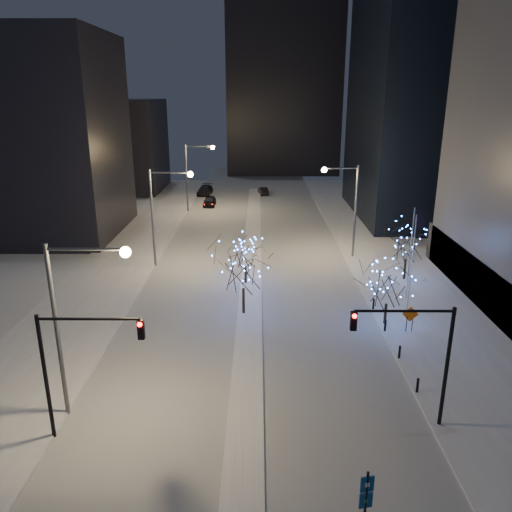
{
  "coord_description": "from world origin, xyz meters",
  "views": [
    {
      "loc": [
        0.7,
        -21.83,
        17.21
      ],
      "look_at": [
        0.51,
        15.23,
        5.0
      ],
      "focal_mm": 35.0,
      "sensor_mm": 36.0,
      "label": 1
    }
  ],
  "objects_px": {
    "street_lamp_w_near": "(74,308)",
    "holiday_tree_plaza_far": "(407,243)",
    "holiday_tree_median_far": "(245,254)",
    "street_lamp_w_mid": "(162,205)",
    "street_lamp_w_far": "(193,168)",
    "car_far": "(205,190)",
    "street_lamp_east": "(347,199)",
    "car_mid": "(263,191)",
    "holiday_tree_plaza_near": "(388,285)",
    "traffic_signal_west": "(74,356)",
    "holiday_tree_median_near": "(243,265)",
    "construction_sign": "(410,316)",
    "car_near": "(209,201)",
    "traffic_signal_east": "(419,348)",
    "wayfinding_sign": "(366,497)"
  },
  "relations": [
    {
      "from": "holiday_tree_plaza_near",
      "to": "wayfinding_sign",
      "type": "relative_size",
      "value": 1.7
    },
    {
      "from": "traffic_signal_west",
      "to": "car_mid",
      "type": "relative_size",
      "value": 1.8
    },
    {
      "from": "street_lamp_w_mid",
      "to": "car_near",
      "type": "distance_m",
      "value": 29.5
    },
    {
      "from": "construction_sign",
      "to": "car_far",
      "type": "bearing_deg",
      "value": 115.86
    },
    {
      "from": "street_lamp_w_mid",
      "to": "car_far",
      "type": "xyz_separation_m",
      "value": [
        0.22,
        37.9,
        -5.7
      ]
    },
    {
      "from": "street_lamp_w_mid",
      "to": "car_far",
      "type": "distance_m",
      "value": 38.33
    },
    {
      "from": "street_lamp_east",
      "to": "holiday_tree_plaza_far",
      "type": "relative_size",
      "value": 1.79
    },
    {
      "from": "street_lamp_w_mid",
      "to": "holiday_tree_median_far",
      "type": "distance_m",
      "value": 10.44
    },
    {
      "from": "car_mid",
      "to": "car_far",
      "type": "bearing_deg",
      "value": -7.53
    },
    {
      "from": "holiday_tree_plaza_near",
      "to": "holiday_tree_median_near",
      "type": "bearing_deg",
      "value": 170.32
    },
    {
      "from": "street_lamp_w_far",
      "to": "car_near",
      "type": "bearing_deg",
      "value": 64.48
    },
    {
      "from": "traffic_signal_west",
      "to": "construction_sign",
      "type": "bearing_deg",
      "value": 30.39
    },
    {
      "from": "holiday_tree_median_far",
      "to": "holiday_tree_plaza_far",
      "type": "relative_size",
      "value": 0.77
    },
    {
      "from": "street_lamp_w_far",
      "to": "holiday_tree_median_far",
      "type": "distance_m",
      "value": 31.39
    },
    {
      "from": "street_lamp_w_mid",
      "to": "street_lamp_east",
      "type": "xyz_separation_m",
      "value": [
        19.02,
        3.0,
        -0.05
      ]
    },
    {
      "from": "street_lamp_east",
      "to": "traffic_signal_west",
      "type": "bearing_deg",
      "value": -121.69
    },
    {
      "from": "traffic_signal_east",
      "to": "street_lamp_w_mid",
      "type": "bearing_deg",
      "value": 124.51
    },
    {
      "from": "street_lamp_w_far",
      "to": "construction_sign",
      "type": "bearing_deg",
      "value": -62.4
    },
    {
      "from": "street_lamp_w_near",
      "to": "holiday_tree_median_near",
      "type": "bearing_deg",
      "value": 57.38
    },
    {
      "from": "street_lamp_w_mid",
      "to": "street_lamp_w_far",
      "type": "relative_size",
      "value": 1.0
    },
    {
      "from": "car_near",
      "to": "traffic_signal_east",
      "type": "bearing_deg",
      "value": -73.0
    },
    {
      "from": "traffic_signal_west",
      "to": "street_lamp_east",
      "type": "bearing_deg",
      "value": 58.31
    },
    {
      "from": "street_lamp_east",
      "to": "street_lamp_w_mid",
      "type": "bearing_deg",
      "value": -171.04
    },
    {
      "from": "car_near",
      "to": "car_mid",
      "type": "bearing_deg",
      "value": 48.15
    },
    {
      "from": "car_mid",
      "to": "street_lamp_east",
      "type": "bearing_deg",
      "value": 94.33
    },
    {
      "from": "holiday_tree_median_near",
      "to": "holiday_tree_plaza_near",
      "type": "xyz_separation_m",
      "value": [
        11.0,
        -1.88,
        -0.89
      ]
    },
    {
      "from": "street_lamp_w_far",
      "to": "holiday_tree_plaza_near",
      "type": "relative_size",
      "value": 1.89
    },
    {
      "from": "street_lamp_w_far",
      "to": "street_lamp_east",
      "type": "xyz_separation_m",
      "value": [
        19.02,
        -22.0,
        -0.05
      ]
    },
    {
      "from": "street_lamp_w_far",
      "to": "street_lamp_w_mid",
      "type": "bearing_deg",
      "value": -90.0
    },
    {
      "from": "street_lamp_w_near",
      "to": "holiday_tree_plaza_far",
      "type": "relative_size",
      "value": 1.79
    },
    {
      "from": "holiday_tree_median_far",
      "to": "wayfinding_sign",
      "type": "relative_size",
      "value": 1.37
    },
    {
      "from": "street_lamp_w_mid",
      "to": "construction_sign",
      "type": "xyz_separation_m",
      "value": [
        20.92,
        -15.03,
        -5.14
      ]
    },
    {
      "from": "car_mid",
      "to": "car_far",
      "type": "height_order",
      "value": "car_far"
    },
    {
      "from": "street_lamp_w_near",
      "to": "holiday_tree_plaza_near",
      "type": "distance_m",
      "value": 22.7
    },
    {
      "from": "street_lamp_east",
      "to": "car_mid",
      "type": "xyz_separation_m",
      "value": [
        -8.58,
        35.23,
        -5.81
      ]
    },
    {
      "from": "holiday_tree_plaza_far",
      "to": "wayfinding_sign",
      "type": "distance_m",
      "value": 30.69
    },
    {
      "from": "street_lamp_w_near",
      "to": "holiday_tree_plaza_far",
      "type": "bearing_deg",
      "value": 41.71
    },
    {
      "from": "car_near",
      "to": "car_far",
      "type": "bearing_deg",
      "value": 101.0
    },
    {
      "from": "traffic_signal_west",
      "to": "holiday_tree_plaza_far",
      "type": "bearing_deg",
      "value": 44.92
    },
    {
      "from": "traffic_signal_west",
      "to": "holiday_tree_median_far",
      "type": "distance_m",
      "value": 23.44
    },
    {
      "from": "street_lamp_w_near",
      "to": "street_lamp_w_mid",
      "type": "distance_m",
      "value": 25.0
    },
    {
      "from": "street_lamp_w_near",
      "to": "car_near",
      "type": "distance_m",
      "value": 54.21
    },
    {
      "from": "street_lamp_w_near",
      "to": "street_lamp_w_mid",
      "type": "bearing_deg",
      "value": 90.0
    },
    {
      "from": "wayfinding_sign",
      "to": "holiday_tree_median_near",
      "type": "bearing_deg",
      "value": 93.19
    },
    {
      "from": "holiday_tree_median_far",
      "to": "holiday_tree_median_near",
      "type": "bearing_deg",
      "value": -90.0
    },
    {
      "from": "street_lamp_w_mid",
      "to": "street_lamp_east",
      "type": "height_order",
      "value": "same"
    },
    {
      "from": "street_lamp_w_far",
      "to": "car_mid",
      "type": "height_order",
      "value": "street_lamp_w_far"
    },
    {
      "from": "car_near",
      "to": "holiday_tree_median_near",
      "type": "xyz_separation_m",
      "value": [
        6.59,
        -40.7,
        3.48
      ]
    },
    {
      "from": "holiday_tree_plaza_far",
      "to": "street_lamp_w_mid",
      "type": "bearing_deg",
      "value": 170.54
    },
    {
      "from": "street_lamp_east",
      "to": "car_mid",
      "type": "height_order",
      "value": "street_lamp_east"
    }
  ]
}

